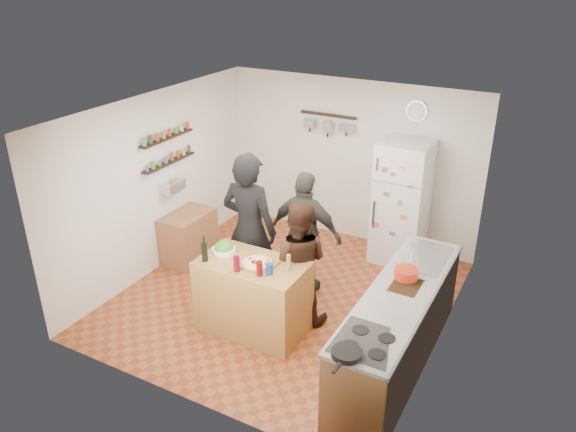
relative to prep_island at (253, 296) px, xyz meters
The scene contains 26 objects.
room_shell 1.39m from the prep_island, 89.72° to the left, with size 4.20×4.20×4.20m.
prep_island is the anchor object (origin of this frame).
pizza_board 0.47m from the prep_island, 14.04° to the right, with size 0.42×0.34×0.02m, color brown.
pizza 0.49m from the prep_island, 14.04° to the right, with size 0.34×0.34×0.02m, color #CBBB85.
salad_bowl 0.64m from the prep_island, behind, with size 0.27×0.27×0.05m, color white.
wine_bottle 0.79m from the prep_island, 156.25° to the right, with size 0.07×0.07×0.22m, color black.
wine_glass_near 0.60m from the prep_island, 101.77° to the right, with size 0.07×0.07×0.18m, color #560715.
wine_glass_far 0.62m from the prep_island, 42.27° to the right, with size 0.07×0.07×0.17m, color #58070A.
pepper_mill 0.70m from the prep_island, ahead, with size 0.05×0.05×0.16m, color #AD7048.
salt_canister 0.61m from the prep_island, 21.80° to the right, with size 0.08×0.08×0.13m, color navy.
person_left 0.86m from the prep_island, 124.39° to the left, with size 0.73×0.48×2.01m, color black.
person_center 0.66m from the prep_island, 51.10° to the left, with size 0.76×0.59×1.56m, color black.
person_back 1.13m from the prep_island, 81.80° to the left, with size 0.99×0.41×1.69m, color #302E2B.
counter_run 1.72m from the prep_island, ahead, with size 0.63×2.63×0.90m, color #9E7042.
stove_top 1.92m from the prep_island, 23.65° to the right, with size 0.60×0.62×0.02m, color white.
skillet 1.96m from the prep_island, 32.34° to the right, with size 0.28×0.28×0.05m, color black.
sink 2.06m from the prep_island, 31.70° to the left, with size 0.50×0.80×0.03m, color silver.
cutting_board 1.80m from the prep_island, 11.60° to the left, with size 0.30×0.40×0.02m, color brown.
red_bowl 1.81m from the prep_island, 16.85° to the left, with size 0.26×0.26×0.11m, color #B22614.
fridge 2.72m from the prep_island, 69.11° to the left, with size 0.70×0.68×1.80m, color white.
wall_clock 3.44m from the prep_island, 71.36° to the left, with size 0.30×0.30×0.03m, color silver.
spice_shelf_lower 2.39m from the prep_island, 153.65° to the left, with size 0.12×1.00×0.03m, color black.
spice_shelf_upper 2.56m from the prep_island, 153.65° to the left, with size 0.12×1.00×0.03m, color black.
produce_basket 2.23m from the prep_island, 153.29° to the left, with size 0.18×0.35×0.14m, color silver.
side_table 2.01m from the prep_island, 149.86° to the left, with size 0.50×0.80×0.73m, color #90603C.
pot_rack 3.15m from the prep_island, 97.13° to the left, with size 0.90×0.04×0.04m, color black.
Camera 1 is at (3.02, -5.47, 4.11)m, focal length 35.00 mm.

